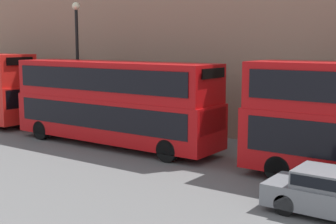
{
  "coord_description": "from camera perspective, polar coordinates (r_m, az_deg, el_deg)",
  "views": [
    {
      "loc": [
        -15.35,
        3.36,
        5.04
      ],
      "look_at": [
        0.48,
        14.71,
        2.17
      ],
      "focal_mm": 50.0,
      "sensor_mm": 36.0,
      "label": 1
    }
  ],
  "objects": [
    {
      "name": "bus_second_in_queue",
      "position": [
        23.12,
        -6.72,
        1.51
      ],
      "size": [
        2.59,
        11.4,
        4.16
      ],
      "color": "#B20C0F",
      "rests_on": "ground"
    },
    {
      "name": "street_lamp",
      "position": [
        27.44,
        -11.0,
        7.01
      ],
      "size": [
        0.44,
        0.44,
        7.34
      ],
      "color": "black",
      "rests_on": "ground"
    },
    {
      "name": "pedestrian",
      "position": [
        34.49,
        -19.44,
        0.91
      ],
      "size": [
        0.36,
        0.36,
        1.83
      ],
      "color": "#26262D",
      "rests_on": "ground"
    }
  ]
}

